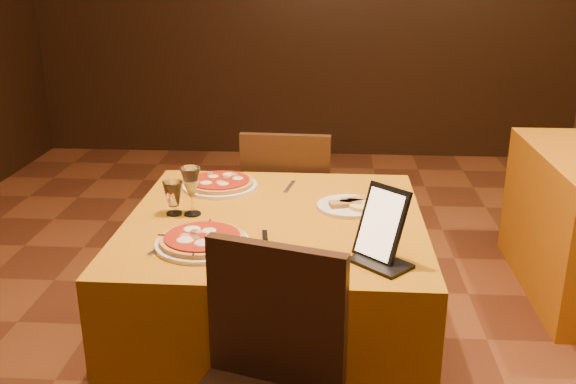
# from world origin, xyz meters

# --- Properties ---
(main_table) EXTENTS (1.10, 1.10, 0.75)m
(main_table) POSITION_xyz_m (-0.57, 0.02, 0.38)
(main_table) COLOR #AF6B0B
(main_table) RESTS_ON floor
(chair_main_far) EXTENTS (0.44, 0.44, 0.91)m
(chair_main_far) POSITION_xyz_m (-0.57, 0.83, 0.46)
(chair_main_far) COLOR #2F230F
(chair_main_far) RESTS_ON floor
(pizza_near) EXTENTS (0.32, 0.32, 0.03)m
(pizza_near) POSITION_xyz_m (-0.79, -0.25, 0.77)
(pizza_near) COLOR white
(pizza_near) RESTS_ON main_table
(pizza_far) EXTENTS (0.32, 0.32, 0.03)m
(pizza_far) POSITION_xyz_m (-0.83, 0.35, 0.77)
(pizza_far) COLOR white
(pizza_far) RESTS_ON main_table
(cutlet_dish) EXTENTS (0.24, 0.24, 0.03)m
(cutlet_dish) POSITION_xyz_m (-0.30, 0.14, 0.76)
(cutlet_dish) COLOR white
(cutlet_dish) RESTS_ON main_table
(wine_glass) EXTENTS (0.09, 0.09, 0.19)m
(wine_glass) POSITION_xyz_m (-0.89, 0.03, 0.84)
(wine_glass) COLOR #D0CE76
(wine_glass) RESTS_ON main_table
(water_glass) EXTENTS (0.08, 0.08, 0.13)m
(water_glass) POSITION_xyz_m (-0.96, 0.03, 0.81)
(water_glass) COLOR silver
(water_glass) RESTS_ON main_table
(tablet) EXTENTS (0.18, 0.18, 0.23)m
(tablet) POSITION_xyz_m (-0.20, -0.30, 0.87)
(tablet) COLOR black
(tablet) RESTS_ON main_table
(knife) EXTENTS (0.05, 0.23, 0.01)m
(knife) POSITION_xyz_m (-0.58, -0.26, 0.75)
(knife) COLOR #A4A4AA
(knife) RESTS_ON main_table
(fork_near) EXTENTS (0.07, 0.14, 0.01)m
(fork_near) POSITION_xyz_m (-0.92, -0.27, 0.75)
(fork_near) COLOR silver
(fork_near) RESTS_ON main_table
(fork_far) EXTENTS (0.04, 0.16, 0.01)m
(fork_far) POSITION_xyz_m (-0.54, 0.37, 0.75)
(fork_far) COLOR silver
(fork_far) RESTS_ON main_table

